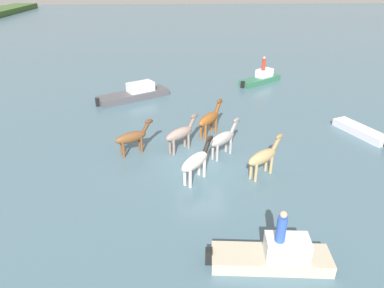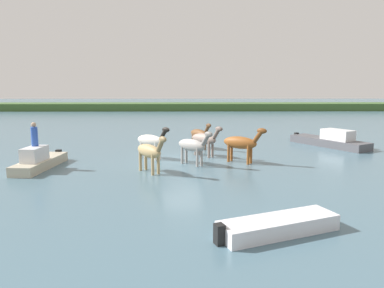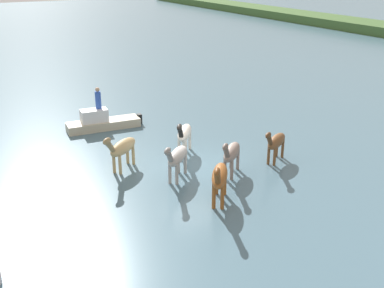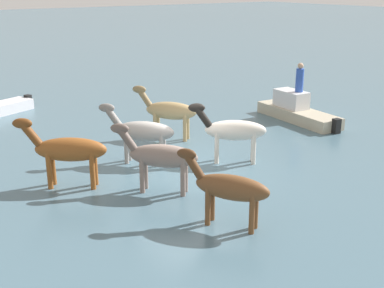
{
  "view_description": "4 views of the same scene",
  "coord_description": "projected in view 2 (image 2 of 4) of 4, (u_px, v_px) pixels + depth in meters",
  "views": [
    {
      "loc": [
        -15.46,
        1.26,
        9.01
      ],
      "look_at": [
        -0.04,
        0.49,
        1.15
      ],
      "focal_mm": 31.91,
      "sensor_mm": 36.0,
      "label": 1
    },
    {
      "loc": [
        0.44,
        -19.48,
        4.15
      ],
      "look_at": [
        0.72,
        0.19,
        0.89
      ],
      "focal_mm": 33.01,
      "sensor_mm": 36.0,
      "label": 2
    },
    {
      "loc": [
        17.05,
        -9.51,
        8.85
      ],
      "look_at": [
        -0.91,
        0.43,
        0.74
      ],
      "focal_mm": 43.87,
      "sensor_mm": 36.0,
      "label": 3
    },
    {
      "loc": [
        8.07,
        11.72,
        5.49
      ],
      "look_at": [
        -0.16,
        0.2,
        0.83
      ],
      "focal_mm": 46.33,
      "sensor_mm": 36.0,
      "label": 4
    }
  ],
  "objects": [
    {
      "name": "horse_pinto_flank",
      "position": [
        193.0,
        146.0,
        18.52
      ],
      "size": [
        1.96,
        2.01,
        1.89
      ],
      "rotation": [
        0.0,
        0.0,
        5.48
      ],
      "color": "#9E9993",
      "rests_on": "ground_plane"
    },
    {
      "name": "horse_gray_outer",
      "position": [
        150.0,
        151.0,
        16.85
      ],
      "size": [
        1.79,
        2.17,
        1.9
      ],
      "rotation": [
        0.0,
        0.0,
        5.36
      ],
      "color": "tan",
      "rests_on": "ground_plane"
    },
    {
      "name": "distant_shoreline",
      "position": [
        184.0,
        110.0,
        60.54
      ],
      "size": [
        172.26,
        6.0,
        2.4
      ],
      "primitive_type": "cube",
      "color": "#3C5B2C",
      "rests_on": "ground_plane"
    },
    {
      "name": "person_helmsman_aft",
      "position": [
        34.0,
        135.0,
        17.52
      ],
      "size": [
        0.32,
        0.32,
        1.19
      ],
      "color": "#2D51B2",
      "rests_on": "boat_skiff_near"
    },
    {
      "name": "horse_rear_stallion",
      "position": [
        205.0,
        139.0,
        20.78
      ],
      "size": [
        1.92,
        2.03,
        1.88
      ],
      "rotation": [
        0.0,
        0.0,
        5.46
      ],
      "color": "gray",
      "rests_on": "ground_plane"
    },
    {
      "name": "boat_skiff_near",
      "position": [
        39.0,
        163.0,
        17.84
      ],
      "size": [
        1.47,
        4.29,
        1.32
      ],
      "rotation": [
        0.0,
        0.0,
        4.62
      ],
      "color": "#B7AD93",
      "rests_on": "ground_plane"
    },
    {
      "name": "horse_dun_straggler",
      "position": [
        200.0,
        134.0,
        23.36
      ],
      "size": [
        1.49,
        2.14,
        1.78
      ],
      "rotation": [
        0.0,
        0.0,
        5.26
      ],
      "color": "brown",
      "rests_on": "ground_plane"
    },
    {
      "name": "horse_chestnut_trailing",
      "position": [
        151.0,
        141.0,
        20.07
      ],
      "size": [
        2.15,
        1.84,
        1.91
      ],
      "rotation": [
        0.0,
        0.0,
        5.6
      ],
      "color": "silver",
      "rests_on": "ground_plane"
    },
    {
      "name": "boat_tender_starboard",
      "position": [
        277.0,
        228.0,
        10.0
      ],
      "size": [
        3.74,
        2.23,
        0.71
      ],
      "rotation": [
        0.0,
        0.0,
        0.38
      ],
      "color": "silver",
      "rests_on": "ground_plane"
    },
    {
      "name": "ground_plane",
      "position": [
        179.0,
        160.0,
        19.89
      ],
      "size": [
        191.4,
        191.4,
        0.0
      ],
      "primitive_type": "plane",
      "color": "#476675"
    },
    {
      "name": "boat_launch_far",
      "position": [
        330.0,
        142.0,
        24.4
      ],
      "size": [
        4.22,
        5.6,
        1.37
      ],
      "rotation": [
        0.0,
        0.0,
        5.25
      ],
      "color": "#4C4C51",
      "rests_on": "ground_plane"
    },
    {
      "name": "horse_lead",
      "position": [
        241.0,
        143.0,
        19.03
      ],
      "size": [
        2.27,
        1.85,
        1.99
      ],
      "rotation": [
        0.0,
        0.0,
        5.64
      ],
      "color": "brown",
      "rests_on": "ground_plane"
    }
  ]
}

